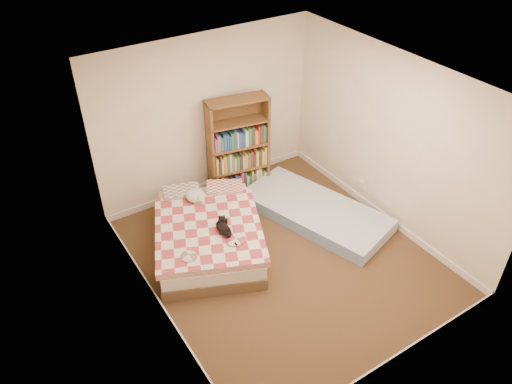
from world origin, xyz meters
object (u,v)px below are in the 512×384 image
bed (207,232)px  white_dog (196,196)px  black_cat (223,228)px  floor_mattress (315,211)px  bookshelf (238,156)px

bed → white_dog: bearing=101.6°
bed → black_cat: bearing=-53.9°
bed → floor_mattress: bed is taller
white_dog → bookshelf: bearing=63.0°
bookshelf → black_cat: 1.65m
bed → white_dog: (0.10, 0.47, 0.30)m
bed → bookshelf: size_ratio=1.45×
bed → white_dog: size_ratio=5.63×
floor_mattress → black_cat: 1.62m
bed → floor_mattress: size_ratio=1.03×
bookshelf → floor_mattress: size_ratio=0.71×
bed → bookshelf: 1.50m
bed → black_cat: black_cat is taller
bookshelf → floor_mattress: bearing=-56.3°
bookshelf → white_dog: bookshelf is taller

